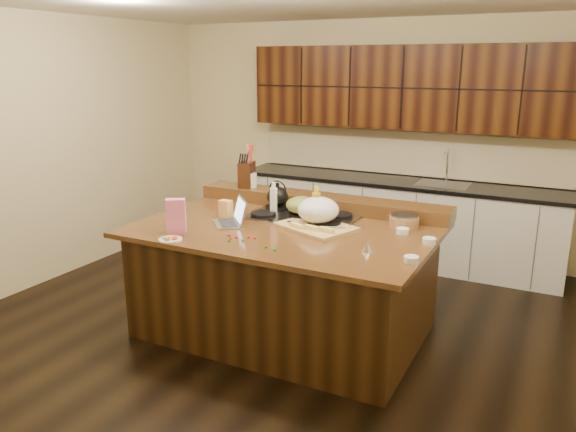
% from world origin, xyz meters
% --- Properties ---
extents(room, '(5.52, 5.02, 2.72)m').
position_xyz_m(room, '(0.00, 0.00, 1.35)').
color(room, black).
rests_on(room, ground).
extents(island, '(2.40, 1.60, 0.92)m').
position_xyz_m(island, '(0.00, 0.00, 0.46)').
color(island, black).
rests_on(island, ground).
extents(back_ledge, '(2.40, 0.30, 0.12)m').
position_xyz_m(back_ledge, '(0.00, 0.70, 0.98)').
color(back_ledge, black).
rests_on(back_ledge, island).
extents(cooktop, '(0.92, 0.52, 0.05)m').
position_xyz_m(cooktop, '(0.00, 0.30, 0.94)').
color(cooktop, gray).
rests_on(cooktop, island).
extents(back_counter, '(3.70, 0.66, 2.40)m').
position_xyz_m(back_counter, '(0.30, 2.23, 0.98)').
color(back_counter, silver).
rests_on(back_counter, ground).
extents(kettle, '(0.24, 0.24, 0.18)m').
position_xyz_m(kettle, '(-0.30, 0.43, 1.05)').
color(kettle, black).
rests_on(kettle, cooktop).
extents(green_bowl, '(0.34, 0.34, 0.14)m').
position_xyz_m(green_bowl, '(0.00, 0.30, 1.04)').
color(green_bowl, olive).
rests_on(green_bowl, cooktop).
extents(laptop, '(0.39, 0.39, 0.22)m').
position_xyz_m(laptop, '(-0.42, -0.12, 0.98)').
color(laptop, '#B7B7BC').
rests_on(laptop, island).
extents(oil_bottle, '(0.09, 0.09, 0.27)m').
position_xyz_m(oil_bottle, '(0.19, 0.18, 1.06)').
color(oil_bottle, gold).
rests_on(oil_bottle, island).
extents(vinegar_bottle, '(0.08, 0.08, 0.25)m').
position_xyz_m(vinegar_bottle, '(-0.25, 0.26, 1.04)').
color(vinegar_bottle, silver).
rests_on(vinegar_bottle, island).
extents(wooden_tray, '(0.70, 0.61, 0.24)m').
position_xyz_m(wooden_tray, '(0.23, 0.14, 1.03)').
color(wooden_tray, tan).
rests_on(wooden_tray, island).
extents(ramekin_a, '(0.11, 0.11, 0.04)m').
position_xyz_m(ramekin_a, '(1.14, -0.37, 0.94)').
color(ramekin_a, white).
rests_on(ramekin_a, island).
extents(ramekin_b, '(0.12, 0.12, 0.04)m').
position_xyz_m(ramekin_b, '(0.90, 0.25, 0.94)').
color(ramekin_b, white).
rests_on(ramekin_b, island).
extents(ramekin_c, '(0.13, 0.13, 0.04)m').
position_xyz_m(ramekin_c, '(1.15, 0.09, 0.94)').
color(ramekin_c, white).
rests_on(ramekin_c, island).
extents(strainer_bowl, '(0.26, 0.26, 0.09)m').
position_xyz_m(strainer_bowl, '(0.86, 0.43, 0.97)').
color(strainer_bowl, '#996B3F').
rests_on(strainer_bowl, island).
extents(kitchen_timer, '(0.09, 0.09, 0.07)m').
position_xyz_m(kitchen_timer, '(0.80, -0.29, 0.96)').
color(kitchen_timer, silver).
rests_on(kitchen_timer, island).
extents(pink_bag, '(0.17, 0.15, 0.28)m').
position_xyz_m(pink_bag, '(-0.68, -0.54, 1.06)').
color(pink_bag, pink).
rests_on(pink_bag, island).
extents(candy_plate, '(0.20, 0.20, 0.01)m').
position_xyz_m(candy_plate, '(-0.61, -0.71, 0.93)').
color(candy_plate, white).
rests_on(candy_plate, island).
extents(package_box, '(0.11, 0.08, 0.15)m').
position_xyz_m(package_box, '(-0.60, 0.04, 0.99)').
color(package_box, '#EDAE53').
rests_on(package_box, island).
extents(utensil_crock, '(0.15, 0.15, 0.14)m').
position_xyz_m(utensil_crock, '(-0.74, 0.70, 1.11)').
color(utensil_crock, white).
rests_on(utensil_crock, back_ledge).
extents(knife_block, '(0.16, 0.22, 0.24)m').
position_xyz_m(knife_block, '(-0.78, 0.70, 1.16)').
color(knife_block, black).
rests_on(knife_block, back_ledge).
extents(gumdrop_0, '(0.02, 0.02, 0.02)m').
position_xyz_m(gumdrop_0, '(-0.19, -0.45, 0.93)').
color(gumdrop_0, red).
rests_on(gumdrop_0, island).
extents(gumdrop_1, '(0.02, 0.02, 0.02)m').
position_xyz_m(gumdrop_1, '(0.21, -0.57, 0.93)').
color(gumdrop_1, '#198C26').
rests_on(gumdrop_1, island).
extents(gumdrop_2, '(0.02, 0.02, 0.02)m').
position_xyz_m(gumdrop_2, '(-0.27, -0.42, 0.93)').
color(gumdrop_2, red).
rests_on(gumdrop_2, island).
extents(gumdrop_3, '(0.02, 0.02, 0.02)m').
position_xyz_m(gumdrop_3, '(-0.19, -0.54, 0.93)').
color(gumdrop_3, '#198C26').
rests_on(gumdrop_3, island).
extents(gumdrop_4, '(0.02, 0.02, 0.02)m').
position_xyz_m(gumdrop_4, '(-0.05, -0.39, 0.93)').
color(gumdrop_4, red).
rests_on(gumdrop_4, island).
extents(gumdrop_5, '(0.02, 0.02, 0.02)m').
position_xyz_m(gumdrop_5, '(0.13, -0.54, 0.93)').
color(gumdrop_5, '#198C26').
rests_on(gumdrop_5, island).
extents(gumdrop_6, '(0.02, 0.02, 0.02)m').
position_xyz_m(gumdrop_6, '(-0.11, -0.40, 0.93)').
color(gumdrop_6, red).
rests_on(gumdrop_6, island).
extents(gumdrop_7, '(0.02, 0.02, 0.02)m').
position_xyz_m(gumdrop_7, '(-0.11, -0.48, 0.93)').
color(gumdrop_7, '#198C26').
rests_on(gumdrop_7, island).
extents(gumdrop_8, '(0.02, 0.02, 0.02)m').
position_xyz_m(gumdrop_8, '(-0.21, -0.50, 0.93)').
color(gumdrop_8, red).
rests_on(gumdrop_8, island).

